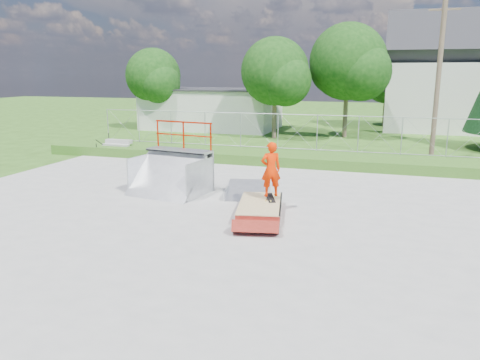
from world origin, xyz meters
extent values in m
plane|color=#2E5017|center=(0.00, 0.00, 0.00)|extent=(120.00, 120.00, 0.00)
cube|color=gray|center=(0.00, 0.00, 0.02)|extent=(20.00, 16.00, 0.04)
cube|color=#2E5017|center=(0.00, 9.50, 0.25)|extent=(24.00, 3.00, 0.50)
cube|color=maroon|center=(1.74, 0.69, 0.18)|extent=(1.76, 2.83, 0.37)
cube|color=tan|center=(1.74, 0.69, 0.38)|extent=(1.78, 2.85, 0.03)
cube|color=black|center=(1.95, 1.16, 0.44)|extent=(0.52, 0.82, 0.13)
imported|color=#ED2700|center=(1.95, 1.16, 1.30)|extent=(0.75, 0.65, 1.73)
cube|color=silver|center=(-8.00, 22.00, 1.50)|extent=(10.00, 6.00, 3.00)
cube|color=silver|center=(9.00, 26.00, 2.50)|extent=(8.00, 6.00, 5.00)
cube|color=#27272C|center=(9.00, 26.00, 5.90)|extent=(8.40, 6.08, 6.08)
cylinder|color=brown|center=(7.50, 12.00, 4.00)|extent=(0.24, 0.24, 8.00)
cylinder|color=brown|center=(-2.00, 18.00, 1.22)|extent=(0.30, 0.30, 2.45)
sphere|color=#0F350E|center=(-2.00, 18.00, 4.41)|extent=(4.48, 4.48, 4.48)
sphere|color=#0F350E|center=(-1.16, 17.44, 3.85)|extent=(3.36, 3.36, 3.36)
cylinder|color=brown|center=(2.50, 20.00, 1.40)|extent=(0.30, 0.30, 2.80)
sphere|color=#0F350E|center=(2.50, 20.00, 5.04)|extent=(5.12, 5.12, 5.12)
sphere|color=#0F350E|center=(3.46, 19.36, 4.40)|extent=(3.84, 3.84, 3.84)
cylinder|color=brown|center=(-12.00, 20.00, 1.14)|extent=(0.30, 0.30, 2.27)
sphere|color=#0F350E|center=(-12.00, 20.00, 4.10)|extent=(4.16, 4.16, 4.16)
sphere|color=#0F350E|center=(-11.22, 19.48, 3.58)|extent=(3.12, 3.12, 3.12)
cylinder|color=brown|center=(5.00, 28.00, 1.05)|extent=(0.30, 0.30, 2.10)
sphere|color=#0F350E|center=(5.00, 28.00, 3.78)|extent=(3.84, 3.84, 3.84)
sphere|color=#0F350E|center=(5.72, 27.52, 3.30)|extent=(2.88, 2.88, 2.88)
camera|label=1|loc=(5.36, -12.79, 4.33)|focal=35.00mm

